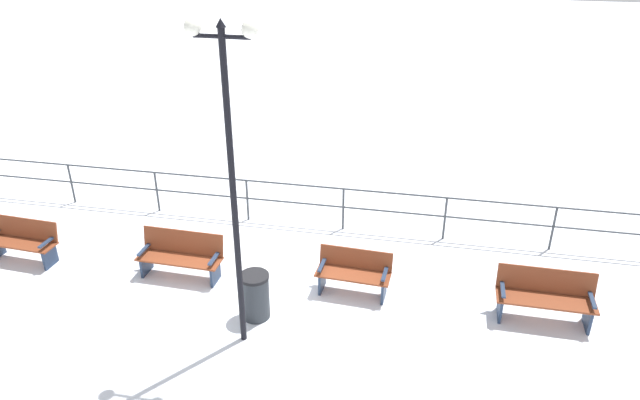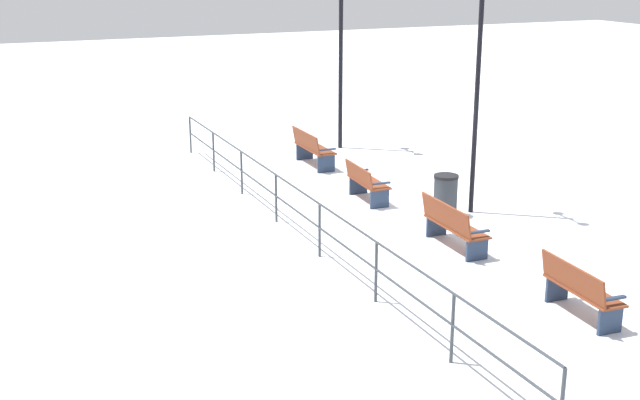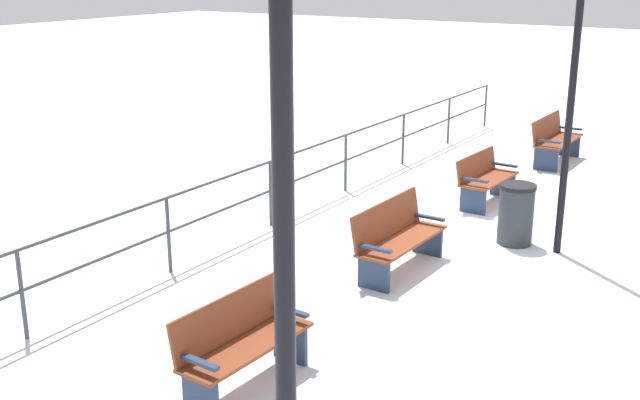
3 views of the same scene
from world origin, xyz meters
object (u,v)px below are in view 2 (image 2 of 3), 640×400
at_px(bench_fourth, 312,148).
at_px(lamppost_far, 341,20).
at_px(bench_nearest, 580,289).
at_px(lamppost_middle, 480,43).
at_px(bench_third, 366,182).
at_px(trash_bin, 445,195).
at_px(bench_second, 452,225).

bearing_deg(bench_fourth, lamppost_far, 47.00).
relative_size(bench_nearest, lamppost_middle, 0.29).
xyz_separation_m(lamppost_middle, lamppost_far, (0.00, 6.65, -0.00)).
bearing_deg(lamppost_middle, bench_nearest, -106.09).
distance_m(bench_nearest, bench_fourth, 10.20).
relative_size(bench_third, lamppost_far, 0.27).
xyz_separation_m(bench_fourth, trash_bin, (0.92, -4.99, -0.04)).
bearing_deg(bench_second, lamppost_far, 80.85).
bearing_deg(bench_second, bench_nearest, -86.64).
bearing_deg(lamppost_far, bench_fourth, -133.67).
distance_m(bench_second, trash_bin, 2.05).
height_order(bench_fourth, lamppost_far, lamppost_far).
bearing_deg(trash_bin, lamppost_far, 84.57).
height_order(bench_fourth, trash_bin, bench_fourth).
bearing_deg(lamppost_far, trash_bin, -95.43).
relative_size(bench_fourth, lamppost_middle, 0.32).
distance_m(lamppost_far, trash_bin, 7.34).
distance_m(bench_nearest, bench_second, 3.40).
height_order(bench_nearest, lamppost_far, lamppost_far).
bearing_deg(bench_second, bench_third, 93.31).
relative_size(lamppost_middle, lamppost_far, 1.01).
relative_size(bench_second, trash_bin, 1.91).
distance_m(bench_second, bench_third, 3.40).
xyz_separation_m(bench_nearest, bench_fourth, (-0.06, 10.20, 0.03)).
bearing_deg(bench_nearest, bench_fourth, 93.72).
height_order(bench_second, bench_third, bench_second).
bearing_deg(bench_nearest, lamppost_middle, 77.30).
bearing_deg(bench_third, lamppost_far, 74.53).
xyz_separation_m(bench_third, trash_bin, (1.07, -1.59, 0.00)).
xyz_separation_m(bench_nearest, bench_third, (-0.21, 6.80, -0.02)).
height_order(bench_nearest, trash_bin, bench_nearest).
relative_size(bench_third, trash_bin, 1.61).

